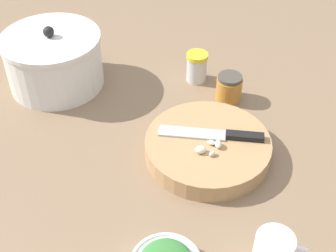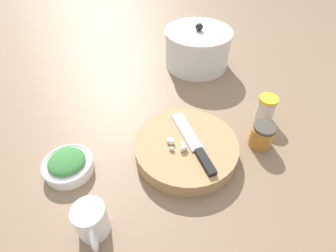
{
  "view_description": "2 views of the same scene",
  "coord_description": "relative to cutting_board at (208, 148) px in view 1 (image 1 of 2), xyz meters",
  "views": [
    {
      "loc": [
        -0.74,
        0.01,
        0.75
      ],
      "look_at": [
        0.03,
        -0.0,
        0.08
      ],
      "focal_mm": 50.0,
      "sensor_mm": 36.0,
      "label": 1
    },
    {
      "loc": [
        -0.25,
        -0.49,
        0.57
      ],
      "look_at": [
        -0.0,
        -0.03,
        0.07
      ],
      "focal_mm": 28.0,
      "sensor_mm": 36.0,
      "label": 2
    }
  ],
  "objects": [
    {
      "name": "cutting_board",
      "position": [
        0.0,
        0.0,
        0.0
      ],
      "size": [
        0.28,
        0.28,
        0.04
      ],
      "color": "tan",
      "rests_on": "ground_plane"
    },
    {
      "name": "spice_jar",
      "position": [
        0.29,
        0.01,
        0.02
      ],
      "size": [
        0.06,
        0.06,
        0.08
      ],
      "color": "silver",
      "rests_on": "ground_plane"
    },
    {
      "name": "stock_pot",
      "position": [
        0.28,
        0.39,
        0.05
      ],
      "size": [
        0.26,
        0.26,
        0.17
      ],
      "color": "silver",
      "rests_on": "ground_plane"
    },
    {
      "name": "chef_knife",
      "position": [
        0.01,
        -0.02,
        0.03
      ],
      "size": [
        0.06,
        0.24,
        0.01
      ],
      "rotation": [
        0.0,
        0.0,
        6.14
      ],
      "color": "black",
      "rests_on": "cutting_board"
    },
    {
      "name": "ground_plane",
      "position": [
        -0.02,
        0.09,
        -0.02
      ],
      "size": [
        5.0,
        5.0,
        0.0
      ],
      "primitive_type": "plane",
      "color": "#7F664C"
    },
    {
      "name": "garlic_cloves",
      "position": [
        -0.03,
        0.0,
        0.03
      ],
      "size": [
        0.05,
        0.06,
        0.02
      ],
      "color": "silver",
      "rests_on": "cutting_board"
    },
    {
      "name": "honey_jar",
      "position": [
        0.21,
        -0.07,
        0.01
      ],
      "size": [
        0.07,
        0.07,
        0.07
      ],
      "color": "#BC7A2D",
      "rests_on": "ground_plane"
    }
  ]
}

